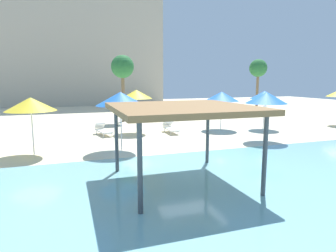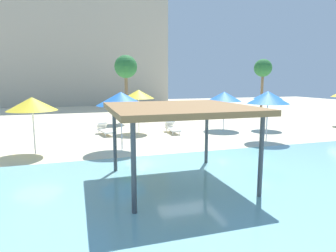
{
  "view_description": "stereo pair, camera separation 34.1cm",
  "coord_description": "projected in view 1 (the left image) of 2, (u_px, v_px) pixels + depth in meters",
  "views": [
    {
      "loc": [
        -4.93,
        -11.31,
        3.52
      ],
      "look_at": [
        -0.41,
        2.0,
        1.3
      ],
      "focal_mm": 31.47,
      "sensor_mm": 36.0,
      "label": 1
    },
    {
      "loc": [
        -4.61,
        -11.42,
        3.52
      ],
      "look_at": [
        -0.41,
        2.0,
        1.3
      ],
      "focal_mm": 31.47,
      "sensor_mm": 36.0,
      "label": 2
    }
  ],
  "objects": [
    {
      "name": "ground_plane",
      "position": [
        192.0,
        162.0,
        12.7
      ],
      "size": [
        80.0,
        80.0,
        0.0
      ],
      "primitive_type": "plane",
      "color": "beige"
    },
    {
      "name": "lagoon_water",
      "position": [
        271.0,
        213.0,
        7.78
      ],
      "size": [
        44.0,
        13.5,
        0.04
      ],
      "primitive_type": "cube",
      "color": "#7AB7C1",
      "rests_on": "ground"
    },
    {
      "name": "shade_pavilion",
      "position": [
        182.0,
        110.0,
        9.75
      ],
      "size": [
        4.51,
        4.51,
        2.67
      ],
      "color": "#42474C",
      "rests_on": "ground"
    },
    {
      "name": "beach_umbrella_yellow_0",
      "position": [
        136.0,
        94.0,
        19.53
      ],
      "size": [
        2.11,
        2.11,
        2.86
      ],
      "color": "silver",
      "rests_on": "ground"
    },
    {
      "name": "beach_umbrella_blue_1",
      "position": [
        222.0,
        96.0,
        20.78
      ],
      "size": [
        2.42,
        2.42,
        2.69
      ],
      "color": "silver",
      "rests_on": "ground"
    },
    {
      "name": "beach_umbrella_blue_2",
      "position": [
        265.0,
        95.0,
        21.05
      ],
      "size": [
        2.06,
        2.06,
        2.73
      ],
      "color": "silver",
      "rests_on": "ground"
    },
    {
      "name": "beach_umbrella_yellow_3",
      "position": [
        31.0,
        104.0,
        13.6
      ],
      "size": [
        2.28,
        2.28,
        2.71
      ],
      "color": "silver",
      "rests_on": "ground"
    },
    {
      "name": "beach_umbrella_blue_4",
      "position": [
        120.0,
        99.0,
        14.45
      ],
      "size": [
        2.42,
        2.42,
        2.93
      ],
      "color": "silver",
      "rests_on": "ground"
    },
    {
      "name": "beach_umbrella_blue_5",
      "position": [
        266.0,
        98.0,
        16.81
      ],
      "size": [
        2.36,
        2.36,
        2.82
      ],
      "color": "silver",
      "rests_on": "ground"
    },
    {
      "name": "lounge_chair_2",
      "position": [
        170.0,
        128.0,
        19.73
      ],
      "size": [
        0.62,
        1.9,
        0.74
      ],
      "rotation": [
        0.0,
        0.0,
        -1.58
      ],
      "color": "white",
      "rests_on": "ground"
    },
    {
      "name": "lounge_chair_4",
      "position": [
        103.0,
        130.0,
        18.93
      ],
      "size": [
        0.97,
        1.98,
        0.74
      ],
      "rotation": [
        0.0,
        0.0,
        -1.37
      ],
      "color": "white",
      "rests_on": "ground"
    },
    {
      "name": "palm_tree_0",
      "position": [
        258.0,
        69.0,
        31.81
      ],
      "size": [
        1.9,
        1.9,
        5.72
      ],
      "color": "brown",
      "rests_on": "ground"
    },
    {
      "name": "palm_tree_1",
      "position": [
        122.0,
        68.0,
        24.4
      ],
      "size": [
        1.9,
        1.9,
        5.54
      ],
      "color": "brown",
      "rests_on": "ground"
    },
    {
      "name": "hotel_block_0",
      "position": [
        81.0,
        41.0,
        42.1
      ],
      "size": [
        22.09,
        8.34,
        18.01
      ],
      "primitive_type": "cube",
      "color": "#B2A893",
      "rests_on": "ground"
    }
  ]
}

